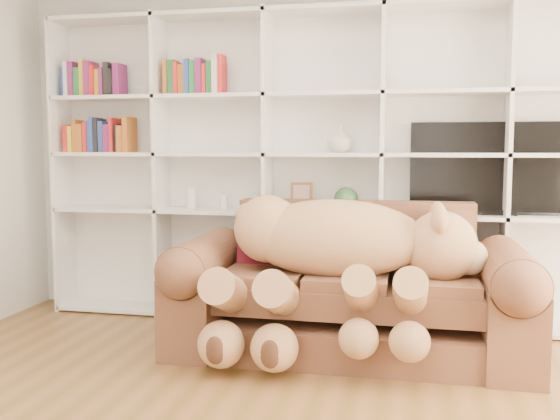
# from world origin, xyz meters

# --- Properties ---
(wall_back) EXTENTS (5.00, 0.02, 2.70)m
(wall_back) POSITION_xyz_m (0.00, 2.50, 1.35)
(wall_back) COLOR white
(wall_back) RESTS_ON floor
(bookshelf) EXTENTS (4.43, 0.35, 2.40)m
(bookshelf) POSITION_xyz_m (-0.24, 2.36, 1.31)
(bookshelf) COLOR white
(bookshelf) RESTS_ON floor
(sofa) EXTENTS (2.32, 1.00, 0.98)m
(sofa) POSITION_xyz_m (0.27, 1.65, 0.37)
(sofa) COLOR brown
(sofa) RESTS_ON floor
(teddy_bear) EXTENTS (1.71, 0.94, 0.99)m
(teddy_bear) POSITION_xyz_m (0.19, 1.46, 0.68)
(teddy_bear) COLOR tan
(teddy_bear) RESTS_ON sofa
(throw_pillow) EXTENTS (0.40, 0.23, 0.42)m
(throw_pillow) POSITION_xyz_m (-0.33, 1.81, 0.69)
(throw_pillow) COLOR maroon
(throw_pillow) RESTS_ON sofa
(tv) EXTENTS (1.14, 0.18, 0.67)m
(tv) POSITION_xyz_m (1.21, 2.35, 1.20)
(tv) COLOR black
(tv) RESTS_ON bookshelf
(picture_frame) EXTENTS (0.17, 0.07, 0.21)m
(picture_frame) POSITION_xyz_m (-0.17, 2.30, 0.98)
(picture_frame) COLOR brown
(picture_frame) RESTS_ON bookshelf
(green_vase) EXTENTS (0.19, 0.19, 0.19)m
(green_vase) POSITION_xyz_m (0.17, 2.30, 0.96)
(green_vase) COLOR #305D35
(green_vase) RESTS_ON bookshelf
(figurine_tall) EXTENTS (0.09, 0.09, 0.17)m
(figurine_tall) POSITION_xyz_m (-1.08, 2.30, 0.95)
(figurine_tall) COLOR silver
(figurine_tall) RESTS_ON bookshelf
(figurine_short) EXTENTS (0.08, 0.08, 0.12)m
(figurine_short) POSITION_xyz_m (-0.80, 2.30, 0.92)
(figurine_short) COLOR silver
(figurine_short) RESTS_ON bookshelf
(snow_globe) EXTENTS (0.12, 0.12, 0.12)m
(snow_globe) POSITION_xyz_m (-0.54, 2.30, 0.93)
(snow_globe) COLOR silver
(snow_globe) RESTS_ON bookshelf
(shelf_vase) EXTENTS (0.24, 0.24, 0.20)m
(shelf_vase) POSITION_xyz_m (0.12, 2.30, 1.42)
(shelf_vase) COLOR beige
(shelf_vase) RESTS_ON bookshelf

